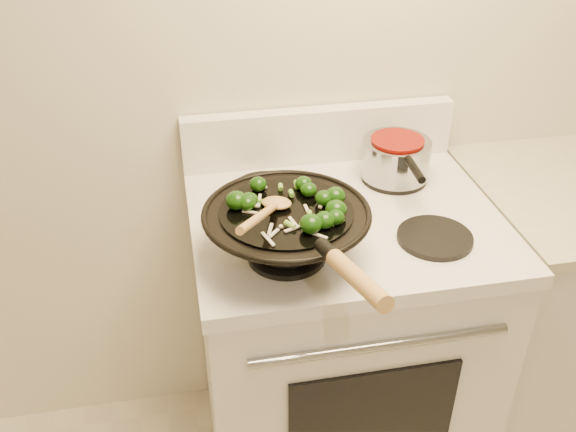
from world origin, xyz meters
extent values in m
plane|color=silver|center=(0.00, 1.50, 1.30)|extent=(3.50, 0.00, 3.50)
cube|color=white|center=(-0.15, 1.17, 0.44)|extent=(0.76, 0.64, 0.88)
cube|color=white|center=(-0.15, 1.17, 0.90)|extent=(0.78, 0.66, 0.04)
cube|color=white|center=(-0.15, 1.47, 1.00)|extent=(0.78, 0.05, 0.16)
cylinder|color=gray|center=(-0.15, 0.84, 0.78)|extent=(0.60, 0.02, 0.02)
cube|color=black|center=(-0.15, 0.84, 0.55)|extent=(0.42, 0.01, 0.28)
cylinder|color=black|center=(-0.33, 1.02, 0.93)|extent=(0.18, 0.18, 0.01)
cylinder|color=black|center=(0.03, 1.02, 0.93)|extent=(0.18, 0.18, 0.01)
cylinder|color=black|center=(-0.33, 1.32, 0.93)|extent=(0.18, 0.18, 0.01)
cylinder|color=black|center=(0.03, 1.32, 0.93)|extent=(0.18, 0.18, 0.01)
torus|color=black|center=(-0.33, 1.02, 1.04)|extent=(0.38, 0.38, 0.01)
cylinder|color=black|center=(-0.33, 1.02, 1.04)|extent=(0.30, 0.30, 0.01)
cylinder|color=black|center=(-0.30, 0.81, 1.08)|extent=(0.04, 0.07, 0.04)
cylinder|color=#B78848|center=(-0.27, 0.69, 1.10)|extent=(0.07, 0.20, 0.07)
ellipsoid|color=#103408|center=(-0.28, 1.10, 1.06)|extent=(0.04, 0.04, 0.03)
cylinder|color=#57812E|center=(-0.27, 1.10, 1.05)|extent=(0.02, 0.01, 0.02)
ellipsoid|color=#103408|center=(-0.38, 1.12, 1.06)|extent=(0.04, 0.04, 0.03)
ellipsoid|color=#103408|center=(-0.25, 1.03, 1.06)|extent=(0.04, 0.04, 0.04)
ellipsoid|color=#103408|center=(-0.44, 1.05, 1.07)|extent=(0.05, 0.05, 0.04)
cylinder|color=#57812E|center=(-0.43, 1.05, 1.05)|extent=(0.02, 0.02, 0.02)
ellipsoid|color=#103408|center=(-0.27, 1.07, 1.06)|extent=(0.04, 0.04, 0.03)
ellipsoid|color=#103408|center=(-0.42, 1.04, 1.06)|extent=(0.04, 0.04, 0.03)
ellipsoid|color=#103408|center=(-0.22, 1.03, 1.07)|extent=(0.05, 0.05, 0.04)
cylinder|color=#57812E|center=(-0.21, 1.03, 1.05)|extent=(0.02, 0.02, 0.01)
ellipsoid|color=#103408|center=(-0.41, 1.06, 1.06)|extent=(0.04, 0.04, 0.03)
ellipsoid|color=#103408|center=(-0.30, 0.93, 1.07)|extent=(0.05, 0.05, 0.04)
ellipsoid|color=#103408|center=(-0.24, 0.95, 1.06)|extent=(0.04, 0.04, 0.03)
cylinder|color=#57812E|center=(-0.23, 0.95, 1.05)|extent=(0.02, 0.02, 0.02)
ellipsoid|color=#103408|center=(-0.41, 1.05, 1.06)|extent=(0.04, 0.04, 0.03)
ellipsoid|color=#103408|center=(-0.23, 0.98, 1.07)|extent=(0.05, 0.05, 0.04)
ellipsoid|color=#103408|center=(-0.27, 0.94, 1.06)|extent=(0.04, 0.04, 0.04)
cylinder|color=#57812E|center=(-0.26, 0.94, 1.05)|extent=(0.02, 0.02, 0.01)
cube|color=silver|center=(-0.34, 0.94, 1.05)|extent=(0.04, 0.02, 0.00)
cube|color=silver|center=(-0.29, 0.91, 1.05)|extent=(0.04, 0.04, 0.00)
cube|color=silver|center=(-0.41, 1.06, 1.05)|extent=(0.02, 0.05, 0.00)
cube|color=silver|center=(-0.38, 0.95, 1.05)|extent=(0.02, 0.04, 0.00)
cube|color=silver|center=(-0.22, 1.06, 1.05)|extent=(0.03, 0.02, 0.00)
cube|color=silver|center=(-0.39, 1.07, 1.05)|extent=(0.02, 0.05, 0.00)
cube|color=silver|center=(-0.37, 1.14, 1.05)|extent=(0.02, 0.04, 0.00)
cube|color=silver|center=(-0.39, 0.92, 1.05)|extent=(0.02, 0.05, 0.00)
cube|color=silver|center=(-0.29, 1.01, 1.05)|extent=(0.01, 0.04, 0.00)
cube|color=silver|center=(-0.33, 0.97, 1.05)|extent=(0.02, 0.04, 0.00)
cube|color=silver|center=(-0.41, 1.02, 1.05)|extent=(0.03, 0.02, 0.00)
cube|color=silver|center=(-0.27, 1.10, 1.05)|extent=(0.04, 0.04, 0.00)
cube|color=silver|center=(-0.38, 0.93, 1.05)|extent=(0.03, 0.03, 0.00)
cylinder|color=#66A033|center=(-0.29, 1.11, 1.06)|extent=(0.03, 0.02, 0.01)
cylinder|color=#66A033|center=(-0.33, 1.11, 1.06)|extent=(0.03, 0.02, 0.02)
cylinder|color=#66A033|center=(-0.34, 0.95, 1.06)|extent=(0.02, 0.03, 0.01)
cylinder|color=#66A033|center=(-0.29, 0.98, 1.06)|extent=(0.02, 0.02, 0.01)
cylinder|color=#66A033|center=(-0.38, 1.05, 1.06)|extent=(0.02, 0.02, 0.01)
cylinder|color=#66A033|center=(-0.31, 1.08, 1.06)|extent=(0.02, 0.03, 0.02)
sphere|color=beige|center=(-0.41, 0.98, 1.05)|extent=(0.01, 0.01, 0.01)
sphere|color=beige|center=(-0.26, 1.01, 1.05)|extent=(0.01, 0.01, 0.01)
sphere|color=beige|center=(-0.40, 1.04, 1.05)|extent=(0.01, 0.01, 0.01)
sphere|color=beige|center=(-0.36, 1.03, 1.05)|extent=(0.01, 0.01, 0.01)
sphere|color=beige|center=(-0.36, 0.95, 1.05)|extent=(0.01, 0.01, 0.01)
ellipsoid|color=#B78848|center=(-0.35, 1.04, 1.06)|extent=(0.08, 0.07, 0.02)
cylinder|color=#B78848|center=(-0.41, 0.91, 1.11)|extent=(0.12, 0.25, 0.12)
cylinder|color=gray|center=(0.03, 1.32, 0.99)|extent=(0.18, 0.18, 0.10)
cylinder|color=#730C05|center=(0.03, 1.32, 1.04)|extent=(0.14, 0.14, 0.01)
cylinder|color=black|center=(0.02, 1.17, 1.03)|extent=(0.03, 0.11, 0.02)
camera|label=1|loc=(-0.56, -0.14, 1.80)|focal=40.00mm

